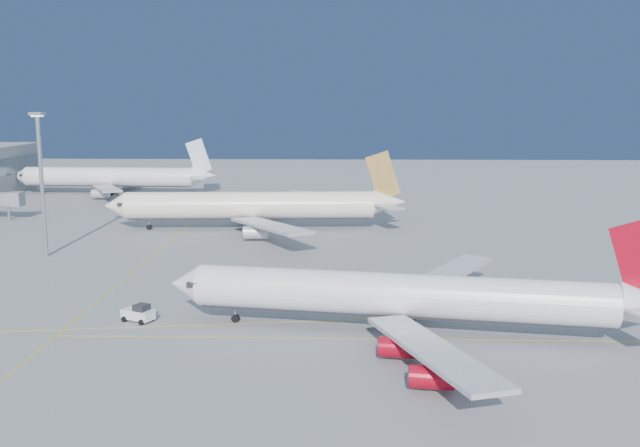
{
  "coord_description": "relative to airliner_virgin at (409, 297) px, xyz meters",
  "views": [
    {
      "loc": [
        -3.99,
        -99.37,
        29.7
      ],
      "look_at": [
        -7.75,
        29.29,
        7.0
      ],
      "focal_mm": 40.0,
      "sensor_mm": 36.0,
      "label": 1
    }
  ],
  "objects": [
    {
      "name": "light_mast",
      "position": [
        -64.83,
        43.02,
        11.25
      ],
      "size": [
        2.35,
        2.35,
        27.14
      ],
      "color": "gray",
      "rests_on": "ground"
    },
    {
      "name": "ground",
      "position": [
        -4.83,
        11.37,
        -4.77
      ],
      "size": [
        500.0,
        500.0,
        0.0
      ],
      "primitive_type": "plane",
      "color": "slate",
      "rests_on": "ground"
    },
    {
      "name": "pushback_tug",
      "position": [
        -35.95,
        3.62,
        -3.65
      ],
      "size": [
        4.79,
        3.99,
        2.41
      ],
      "rotation": [
        0.0,
        0.0,
        -0.45
      ],
      "color": "white",
      "rests_on": "ground"
    },
    {
      "name": "taxiway_lines",
      "position": [
        -19.54,
        17.71,
        -4.76
      ],
      "size": [
        118.86,
        140.0,
        0.02
      ],
      "color": "gold",
      "rests_on": "ground"
    },
    {
      "name": "airliner_third",
      "position": [
        -79.87,
        132.12,
        0.52
      ],
      "size": [
        65.14,
        60.15,
        17.5
      ],
      "rotation": [
        0.0,
        0.0,
        -0.03
      ],
      "color": "white",
      "rests_on": "ground"
    },
    {
      "name": "airliner_etihad",
      "position": [
        -27.99,
        72.35,
        0.71
      ],
      "size": [
        69.03,
        63.71,
        18.02
      ],
      "rotation": [
        0.0,
        0.0,
        0.06
      ],
      "color": "#F4E5D0",
      "rests_on": "ground"
    },
    {
      "name": "airliner_virgin",
      "position": [
        0.0,
        0.0,
        0.0
      ],
      "size": [
        63.99,
        56.92,
        15.82
      ],
      "rotation": [
        0.0,
        0.0,
        -0.16
      ],
      "color": "white",
      "rests_on": "ground"
    }
  ]
}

